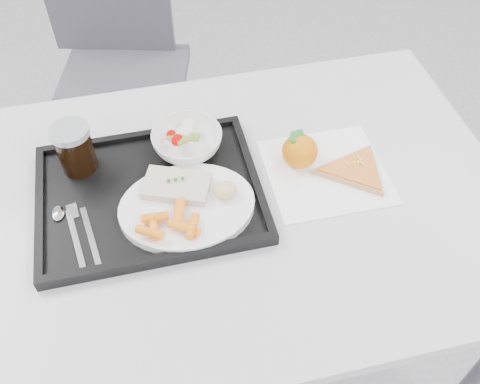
% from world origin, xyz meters
% --- Properties ---
extents(table, '(1.20, 0.80, 0.75)m').
position_xyz_m(table, '(0.00, 0.30, 0.68)').
color(table, '#B3B4B6').
rests_on(table, ground).
extents(chair, '(0.51, 0.52, 0.93)m').
position_xyz_m(chair, '(-0.18, 1.20, 0.54)').
color(chair, '#3C3B43').
rests_on(chair, ground).
extents(tray, '(0.45, 0.35, 0.03)m').
position_xyz_m(tray, '(-0.14, 0.34, 0.76)').
color(tray, black).
rests_on(tray, table).
extents(dinner_plate, '(0.27, 0.27, 0.02)m').
position_xyz_m(dinner_plate, '(-0.08, 0.28, 0.77)').
color(dinner_plate, white).
rests_on(dinner_plate, tray).
extents(fish_fillet, '(0.15, 0.12, 0.03)m').
position_xyz_m(fish_fillet, '(-0.09, 0.32, 0.79)').
color(fish_fillet, beige).
rests_on(fish_fillet, dinner_plate).
extents(bread_roll, '(0.05, 0.05, 0.03)m').
position_xyz_m(bread_roll, '(0.00, 0.28, 0.80)').
color(bread_roll, '#E0BE84').
rests_on(bread_roll, dinner_plate).
extents(salad_bowl, '(0.15, 0.15, 0.05)m').
position_xyz_m(salad_bowl, '(-0.05, 0.45, 0.79)').
color(salad_bowl, white).
rests_on(salad_bowl, tray).
extents(cola_glass, '(0.08, 0.08, 0.11)m').
position_xyz_m(cola_glass, '(-0.28, 0.45, 0.82)').
color(cola_glass, black).
rests_on(cola_glass, tray).
extents(cutlery, '(0.09, 0.17, 0.01)m').
position_xyz_m(cutlery, '(-0.30, 0.28, 0.77)').
color(cutlery, silver).
rests_on(cutlery, tray).
extents(napkin, '(0.25, 0.24, 0.00)m').
position_xyz_m(napkin, '(0.23, 0.32, 0.75)').
color(napkin, white).
rests_on(napkin, table).
extents(tangerine, '(0.10, 0.10, 0.07)m').
position_xyz_m(tangerine, '(0.18, 0.37, 0.79)').
color(tangerine, '#FFA70F').
rests_on(tangerine, napkin).
extents(pizza_slice, '(0.22, 0.22, 0.02)m').
position_xyz_m(pizza_slice, '(0.29, 0.31, 0.76)').
color(pizza_slice, tan).
rests_on(pizza_slice, napkin).
extents(carrot_pile, '(0.12, 0.10, 0.03)m').
position_xyz_m(carrot_pile, '(-0.11, 0.23, 0.80)').
color(carrot_pile, orange).
rests_on(carrot_pile, dinner_plate).
extents(salad_contents, '(0.08, 0.08, 0.03)m').
position_xyz_m(salad_contents, '(-0.05, 0.46, 0.80)').
color(salad_contents, '#B70300').
rests_on(salad_contents, salad_bowl).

